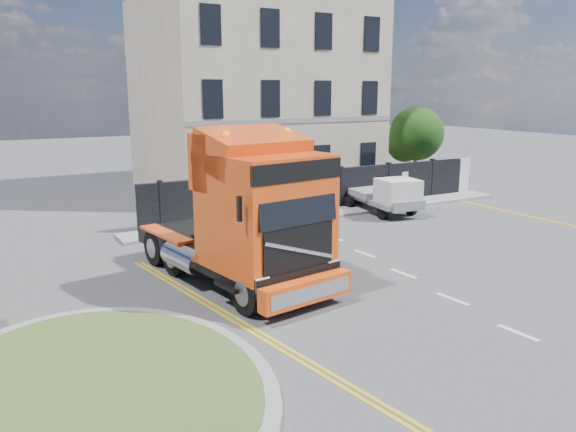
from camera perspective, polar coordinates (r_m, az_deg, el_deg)
ground at (r=16.91m, az=3.08°, el=-7.06°), size 120.00×120.00×0.00m
traffic_island at (r=11.92m, az=-18.94°, el=-16.19°), size 6.80×6.80×0.17m
hoarding_fence at (r=27.45m, az=4.56°, el=2.75°), size 18.80×0.25×2.00m
georgian_building at (r=33.27m, az=-3.52°, el=12.74°), size 12.30×10.30×12.80m
tree at (r=34.43m, az=12.65°, el=7.92°), size 3.20×3.20×4.80m
pavement_far at (r=26.59m, az=4.62°, el=0.36°), size 20.00×1.60×0.12m
truck at (r=16.20m, az=-3.83°, el=-0.43°), size 3.92×7.93×4.55m
flatbed_pickup at (r=26.45m, az=10.36°, el=2.09°), size 2.27×4.45×1.77m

